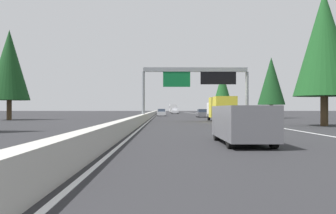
% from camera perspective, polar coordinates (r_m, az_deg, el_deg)
% --- Properties ---
extents(ground_plane, '(320.00, 320.00, 0.00)m').
position_cam_1_polar(ground_plane, '(61.97, -2.69, -1.70)').
color(ground_plane, '#262628').
extents(median_barrier, '(180.00, 0.56, 0.90)m').
position_cam_1_polar(median_barrier, '(81.96, -2.43, -1.03)').
color(median_barrier, '#ADAAA3').
rests_on(median_barrier, ground).
extents(shoulder_stripe_right, '(160.00, 0.16, 0.01)m').
position_cam_1_polar(shoulder_stripe_right, '(72.55, 6.71, -1.48)').
color(shoulder_stripe_right, silver).
rests_on(shoulder_stripe_right, ground).
extents(shoulder_stripe_median, '(160.00, 0.16, 0.01)m').
position_cam_1_polar(shoulder_stripe_median, '(71.96, -2.22, -1.49)').
color(shoulder_stripe_median, silver).
rests_on(shoulder_stripe_median, ground).
extents(sign_gantry_overhead, '(0.50, 12.68, 6.42)m').
position_cam_1_polar(sign_gantry_overhead, '(40.61, 4.83, 4.75)').
color(sign_gantry_overhead, gray).
rests_on(sign_gantry_overhead, ground).
extents(minivan_near_right, '(5.00, 1.95, 1.69)m').
position_cam_1_polar(minivan_near_right, '(15.40, 12.28, -2.55)').
color(minivan_near_right, slate).
rests_on(minivan_near_right, ground).
extents(box_truck_near_center, '(8.50, 2.40, 2.95)m').
position_cam_1_polar(box_truck_near_center, '(42.22, 8.82, -0.19)').
color(box_truck_near_center, gold).
rests_on(box_truck_near_center, ground).
extents(sedan_far_left, '(4.40, 1.80, 1.47)m').
position_cam_1_polar(sedan_far_left, '(71.59, -1.10, -0.96)').
color(sedan_far_left, silver).
rests_on(sedan_far_left, ground).
extents(pickup_mid_right, '(5.60, 2.00, 1.86)m').
position_cam_1_polar(pickup_mid_right, '(103.88, 1.15, -0.61)').
color(pickup_mid_right, silver).
rests_on(pickup_mid_right, ground).
extents(sedan_far_center, '(4.40, 1.80, 1.47)m').
position_cam_1_polar(sedan_far_center, '(61.44, 5.70, -1.07)').
color(sedan_far_center, slate).
rests_on(sedan_far_center, ground).
extents(sedan_mid_center, '(4.40, 1.80, 1.47)m').
position_cam_1_polar(sedan_mid_center, '(93.11, -1.00, -0.79)').
color(sedan_mid_center, slate).
rests_on(sedan_mid_center, ground).
extents(bus_distant_a, '(11.50, 2.55, 3.10)m').
position_cam_1_polar(bus_distant_a, '(129.98, 0.80, -0.18)').
color(bus_distant_a, white).
rests_on(bus_distant_a, ground).
extents(conifer_right_near, '(5.37, 5.37, 12.21)m').
position_cam_1_polar(conifer_right_near, '(34.11, 24.66, 9.65)').
color(conifer_right_near, '#4C3823').
rests_on(conifer_right_near, ground).
extents(conifer_right_mid, '(4.39, 4.39, 9.97)m').
position_cam_1_polar(conifer_right_mid, '(58.27, 16.88, 4.18)').
color(conifer_right_mid, '#4C3823').
rests_on(conifer_right_mid, ground).
extents(conifer_right_far, '(5.13, 5.13, 11.66)m').
position_cam_1_polar(conifer_right_far, '(94.41, 9.09, 3.11)').
color(conifer_right_far, '#4C3823').
rests_on(conifer_right_far, ground).
extents(conifer_left_near, '(5.46, 5.46, 12.41)m').
position_cam_1_polar(conifer_left_near, '(51.98, -25.01, 6.37)').
color(conifer_left_near, '#4C3823').
rests_on(conifer_left_near, ground).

